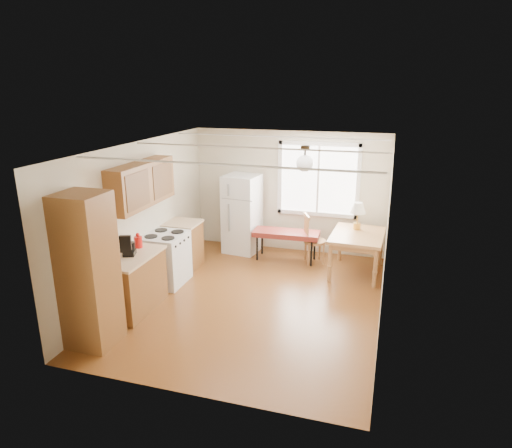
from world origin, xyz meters
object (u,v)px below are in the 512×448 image
at_px(refrigerator, 242,214).
at_px(dining_table, 357,239).
at_px(chair, 310,236).
at_px(bench, 286,234).

distance_m(refrigerator, dining_table, 2.46).
bearing_deg(chair, refrigerator, 146.76).
height_order(bench, chair, chair).
distance_m(bench, dining_table, 1.43).
relative_size(refrigerator, dining_table, 1.27).
xyz_separation_m(refrigerator, bench, (1.00, -0.25, -0.28)).
bearing_deg(bench, dining_table, -13.46).
xyz_separation_m(refrigerator, chair, (1.48, -0.26, -0.25)).
xyz_separation_m(bench, chair, (0.49, -0.01, 0.02)).
distance_m(bench, chair, 0.49).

